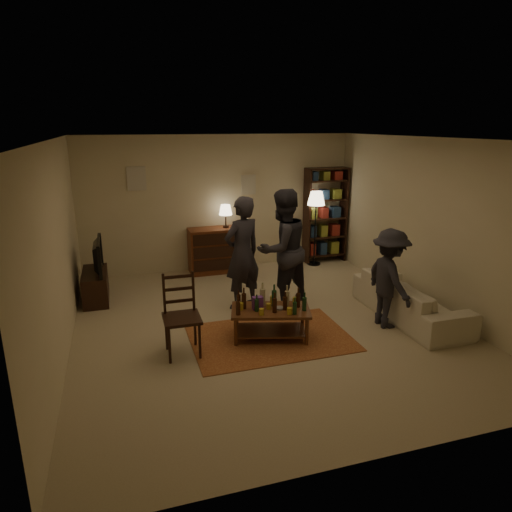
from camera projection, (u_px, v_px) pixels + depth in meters
name	position (u px, v px, depth m)	size (l,w,h in m)	color
floor	(266.00, 325.00, 6.83)	(6.00, 6.00, 0.00)	#C6B793
room_shell	(187.00, 181.00, 8.88)	(6.00, 6.00, 6.00)	beige
rug	(270.00, 338.00, 6.40)	(2.20, 1.50, 0.01)	brown
coffee_table	(270.00, 312.00, 6.30)	(1.20, 0.86, 0.78)	brown
dining_chair	(181.00, 311.00, 5.87)	(0.48, 0.48, 1.08)	black
tv_stand	(95.00, 278.00, 7.69)	(0.40, 1.00, 1.06)	black
dresser	(215.00, 249.00, 9.14)	(1.00, 0.50, 1.36)	brown
bookshelf	(325.00, 214.00, 9.73)	(0.90, 0.34, 2.02)	black
floor_lamp	(316.00, 203.00, 9.39)	(0.36, 0.36, 1.56)	black
sofa	(410.00, 299.00, 7.00)	(2.08, 0.81, 0.61)	beige
person_left	(242.00, 254.00, 7.23)	(0.67, 0.44, 1.83)	#26252D
person_right	(282.00, 249.00, 7.29)	(0.94, 0.73, 1.93)	#282830
person_by_sofa	(389.00, 279.00, 6.61)	(0.95, 0.55, 1.47)	#25242B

